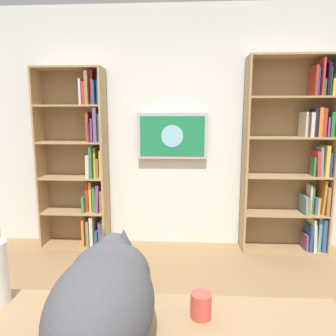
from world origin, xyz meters
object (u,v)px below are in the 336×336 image
object	(u,v)px
wall_mounted_tv	(172,136)
cat	(105,296)
bookshelf_right	(81,163)
coffee_mug	(201,305)
bookshelf_left	(298,158)

from	to	relation	value
wall_mounted_tv	cat	size ratio (longest dim) A/B	1.20
bookshelf_right	coffee_mug	xyz separation A→B (m)	(-1.24, 2.33, -0.20)
bookshelf_left	bookshelf_right	distance (m)	2.40
bookshelf_right	wall_mounted_tv	distance (m)	1.07
cat	coffee_mug	distance (m)	0.38
bookshelf_left	bookshelf_right	xyz separation A→B (m)	(2.40, 0.00, -0.07)
wall_mounted_tv	cat	world-z (taller)	wall_mounted_tv
cat	coffee_mug	xyz separation A→B (m)	(-0.32, -0.16, -0.12)
bookshelf_right	cat	bearing A→B (deg)	110.17
coffee_mug	bookshelf_right	bearing A→B (deg)	-61.99
bookshelf_right	coffee_mug	world-z (taller)	bookshelf_right
wall_mounted_tv	cat	distance (m)	2.61
bookshelf_left	cat	xyz separation A→B (m)	(1.48, 2.50, -0.14)
coffee_mug	bookshelf_left	bearing A→B (deg)	-116.39
bookshelf_right	coffee_mug	size ratio (longest dim) A/B	20.98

